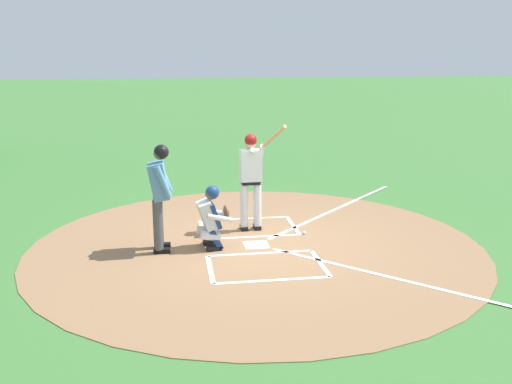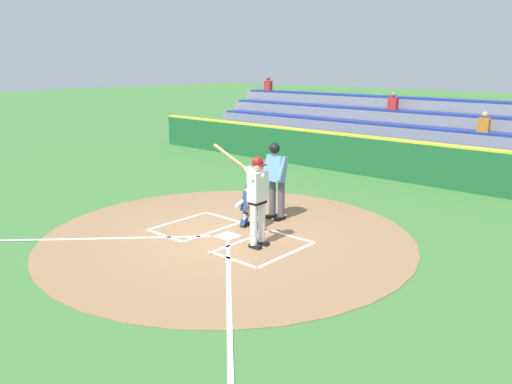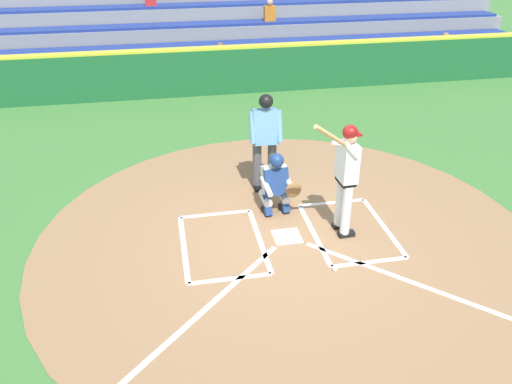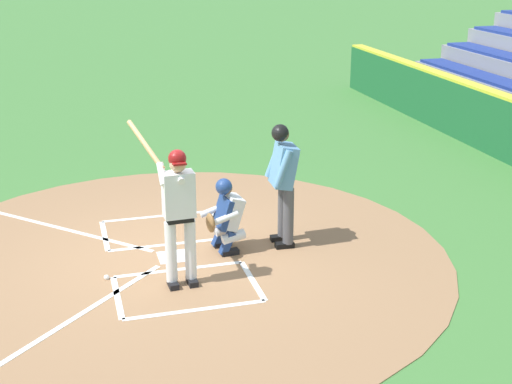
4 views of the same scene
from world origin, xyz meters
The scene contains 7 objects.
ground_plane centered at (0.00, 0.00, 0.00)m, with size 120.00×120.00×0.00m, color #427A38.
dirt_circle centered at (0.00, 0.00, 0.01)m, with size 8.00×8.00×0.01m, color #99704C.
home_plate_and_chalk centered at (0.00, 0.88, 0.01)m, with size 7.93×4.91×0.01m.
batter centered at (-0.89, 0.05, 1.10)m, with size 0.91×0.75×2.13m.
catcher centered at (0.00, -0.78, 0.59)m, with size 0.64×0.62×1.13m.
plate_umpire centered at (0.02, -1.66, 1.08)m, with size 0.59×0.42×1.86m.
baseball centered at (-0.47, 0.99, 0.04)m, with size 0.07×0.07×0.07m, color white.
Camera 1 is at (9.68, -1.49, 3.42)m, focal length 40.66 mm.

